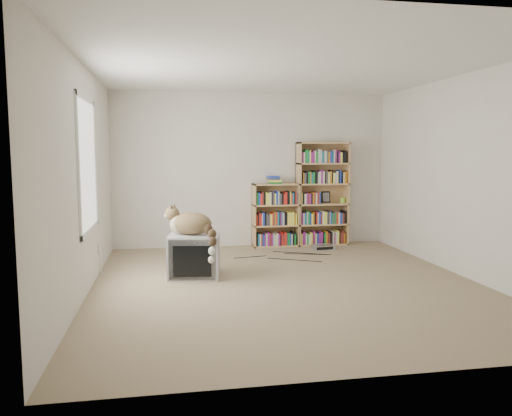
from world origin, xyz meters
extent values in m
cube|color=#9F886B|center=(0.00, 0.00, 0.00)|extent=(4.50, 5.00, 0.01)
cube|color=beige|center=(0.00, 2.50, 1.25)|extent=(4.50, 0.02, 2.50)
cube|color=beige|center=(0.00, -2.50, 1.25)|extent=(4.50, 0.02, 2.50)
cube|color=beige|center=(-2.25, 0.00, 1.25)|extent=(0.02, 5.00, 2.50)
cube|color=beige|center=(2.25, 0.00, 1.25)|extent=(0.02, 5.00, 2.50)
cube|color=white|center=(0.00, 0.00, 2.50)|extent=(4.50, 5.00, 0.02)
cube|color=white|center=(-2.24, 0.20, 1.40)|extent=(0.02, 1.22, 1.52)
cube|color=#ABABAD|center=(-1.06, 0.53, 0.27)|extent=(0.68, 0.63, 0.53)
cube|color=black|center=(-1.09, 0.27, 0.27)|extent=(0.56, 0.11, 0.49)
cube|color=black|center=(-1.10, 0.25, 0.26)|extent=(0.45, 0.08, 0.37)
cube|color=black|center=(-1.04, 0.65, 0.26)|extent=(0.41, 0.35, 0.32)
ellipsoid|color=#392717|center=(-1.08, 0.53, 0.67)|extent=(0.59, 0.49, 0.28)
ellipsoid|color=#392717|center=(-0.96, 0.48, 0.66)|extent=(0.30, 0.32, 0.21)
ellipsoid|color=tan|center=(-1.25, 0.57, 0.66)|extent=(0.25, 0.25, 0.23)
ellipsoid|color=#392717|center=(-1.32, 0.61, 0.79)|extent=(0.23, 0.22, 0.17)
sphere|color=beige|center=(-1.38, 0.63, 0.76)|extent=(0.09, 0.09, 0.07)
cone|color=black|center=(-1.32, 0.57, 0.87)|extent=(0.09, 0.10, 0.09)
cone|color=black|center=(-1.29, 0.66, 0.87)|extent=(0.09, 0.10, 0.09)
cube|color=tan|center=(0.75, 2.34, 0.85)|extent=(0.02, 0.30, 1.70)
cube|color=tan|center=(1.58, 2.34, 0.85)|extent=(0.02, 0.30, 1.70)
cube|color=tan|center=(1.16, 2.48, 0.85)|extent=(0.85, 0.03, 1.70)
cube|color=tan|center=(1.16, 2.34, 1.69)|extent=(0.85, 0.30, 0.02)
cube|color=tan|center=(1.16, 2.34, 0.01)|extent=(0.85, 0.30, 0.03)
cube|color=tan|center=(1.16, 2.34, 0.35)|extent=(0.85, 0.30, 0.03)
cube|color=tan|center=(1.16, 2.34, 0.68)|extent=(0.85, 0.30, 0.02)
cube|color=tan|center=(1.16, 2.34, 1.02)|extent=(0.85, 0.30, 0.02)
cube|color=tan|center=(1.16, 2.34, 1.36)|extent=(0.85, 0.30, 0.02)
cube|color=red|center=(1.16, 2.34, 0.12)|extent=(0.77, 0.24, 0.19)
cube|color=#1B34B1|center=(1.16, 2.34, 0.46)|extent=(0.77, 0.24, 0.19)
cube|color=#167D32|center=(1.16, 2.34, 0.79)|extent=(0.77, 0.24, 0.19)
cube|color=beige|center=(1.16, 2.34, 1.13)|extent=(0.77, 0.24, 0.19)
cube|color=black|center=(1.16, 2.34, 1.46)|extent=(0.77, 0.24, 0.19)
cube|color=tan|center=(0.01, 2.34, 0.52)|extent=(0.03, 0.30, 1.04)
cube|color=tan|center=(0.73, 2.34, 0.52)|extent=(0.02, 0.30, 1.04)
cube|color=tan|center=(0.37, 2.48, 0.52)|extent=(0.75, 0.03, 1.04)
cube|color=tan|center=(0.37, 2.34, 1.02)|extent=(0.75, 0.30, 0.02)
cube|color=tan|center=(0.37, 2.34, 0.01)|extent=(0.75, 0.30, 0.03)
cube|color=tan|center=(0.37, 2.34, 0.35)|extent=(0.75, 0.30, 0.03)
cube|color=tan|center=(0.37, 2.34, 0.69)|extent=(0.75, 0.30, 0.02)
cube|color=red|center=(0.37, 2.34, 0.12)|extent=(0.67, 0.24, 0.19)
cube|color=#1B34B1|center=(0.37, 2.34, 0.46)|extent=(0.67, 0.24, 0.19)
cube|color=#167D32|center=(0.37, 2.34, 0.79)|extent=(0.67, 0.24, 0.19)
cube|color=red|center=(0.33, 2.33, 1.10)|extent=(0.22, 0.29, 0.12)
cylinder|color=#96CD3A|center=(1.52, 2.34, 0.74)|extent=(0.08, 0.08, 0.09)
cube|color=black|center=(1.26, 2.44, 0.79)|extent=(0.14, 0.05, 0.19)
cube|color=#A1A1A5|center=(1.07, 1.94, 0.04)|extent=(0.35, 0.27, 0.07)
cube|color=silver|center=(-2.24, 0.88, 0.32)|extent=(0.01, 0.08, 0.13)
camera|label=1|loc=(-1.36, -5.60, 1.54)|focal=35.00mm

